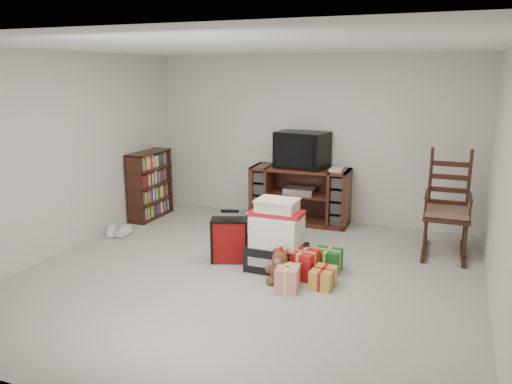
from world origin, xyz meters
TOP-DOWN VIEW (x-y plane):
  - room at (0.00, 0.00)m, footprint 5.01×5.01m
  - tv_stand at (-0.07, 2.21)m, footprint 1.50×0.58m
  - bookshelf at (-2.33, 1.59)m, footprint 0.29×0.86m
  - rocking_chair at (2.03, 1.64)m, footprint 0.56×0.91m
  - gift_pile at (0.23, 0.31)m, footprint 0.65×0.48m
  - red_suitcase at (-0.38, 0.32)m, footprint 0.46×0.35m
  - stocking at (0.09, 0.31)m, footprint 0.29×0.15m
  - teddy_bear at (0.40, -0.03)m, footprint 0.26×0.23m
  - santa_figurine at (0.19, 0.97)m, footprint 0.31×0.29m
  - mrs_claus_figurine at (-0.22, 0.54)m, footprint 0.28×0.26m
  - sneaker_pair at (-2.23, 0.61)m, footprint 0.35×0.29m
  - gift_cluster at (0.69, 0.14)m, footprint 0.62×0.96m
  - crt_television at (-0.06, 2.25)m, footprint 0.81×0.64m

SIDE VIEW (x-z plane):
  - sneaker_pair at x=-2.23m, z-range 0.00..0.10m
  - gift_cluster at x=0.69m, z-range 0.00..0.29m
  - teddy_bear at x=0.40m, z-range -0.02..0.36m
  - mrs_claus_figurine at x=-0.22m, z-range -0.07..0.50m
  - santa_figurine at x=0.19m, z-range -0.07..0.56m
  - red_suitcase at x=-0.38m, z-range -0.04..0.59m
  - stocking at x=0.09m, z-range 0.00..0.60m
  - gift_pile at x=0.23m, z-range -0.05..0.77m
  - tv_stand at x=-0.07m, z-range 0.00..0.85m
  - rocking_chair at x=2.03m, z-range -0.22..1.15m
  - bookshelf at x=-2.33m, z-range -0.02..1.03m
  - crt_television at x=-0.06m, z-range 0.85..1.38m
  - room at x=0.00m, z-range -0.01..2.51m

